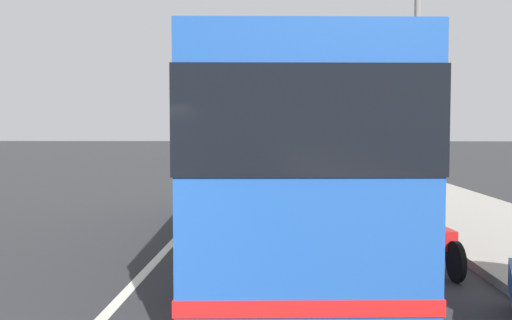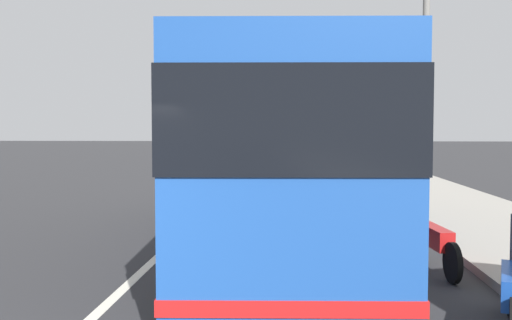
{
  "view_description": "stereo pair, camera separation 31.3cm",
  "coord_description": "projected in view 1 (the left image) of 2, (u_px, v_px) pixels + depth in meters",
  "views": [
    {
      "loc": [
        -3.2,
        -2.08,
        2.25
      ],
      "look_at": [
        7.73,
        -1.67,
        1.67
      ],
      "focal_mm": 39.98,
      "sensor_mm": 36.0,
      "label": 1
    },
    {
      "loc": [
        -3.18,
        -2.4,
        2.25
      ],
      "look_at": [
        7.73,
        -1.67,
        1.67
      ],
      "focal_mm": 39.98,
      "sensor_mm": 36.0,
      "label": 2
    }
  ],
  "objects": [
    {
      "name": "car_side_street",
      "position": [
        284.0,
        152.0,
        39.39
      ],
      "size": [
        4.66,
        1.95,
        1.58
      ],
      "rotation": [
        0.0,
        0.0,
        0.02
      ],
      "color": "gray",
      "rests_on": "ground"
    },
    {
      "name": "sidewalk_curb",
      "position": [
        491.0,
        225.0,
        13.1
      ],
      "size": [
        110.0,
        3.6,
        0.14
      ],
      "primitive_type": "cube",
      "color": "#9E998E",
      "rests_on": "ground"
    },
    {
      "name": "utility_pole",
      "position": [
        417.0,
        78.0,
        19.14
      ],
      "size": [
        0.23,
        0.23,
        7.96
      ],
      "primitive_type": "cylinder",
      "color": "slate",
      "rests_on": "ground"
    },
    {
      "name": "car_oncoming",
      "position": [
        213.0,
        151.0,
        40.72
      ],
      "size": [
        4.38,
        2.04,
        1.5
      ],
      "rotation": [
        0.0,
        0.0,
        3.21
      ],
      "color": "navy",
      "rests_on": "ground"
    },
    {
      "name": "coach_bus",
      "position": [
        277.0,
        149.0,
        10.86
      ],
      "size": [
        11.55,
        3.13,
        3.27
      ],
      "rotation": [
        0.0,
        0.0,
        0.05
      ],
      "color": "#1E4C9E",
      "rests_on": "ground"
    },
    {
      "name": "motorcycle_angled",
      "position": [
        435.0,
        240.0,
        9.21
      ],
      "size": [
        2.2,
        0.37,
        1.25
      ],
      "rotation": [
        0.0,
        0.0,
        0.11
      ],
      "color": "black",
      "rests_on": "ground"
    },
    {
      "name": "lane_divider_line",
      "position": [
        189.0,
        225.0,
        13.37
      ],
      "size": [
        110.0,
        0.16,
        0.01
      ],
      "primitive_type": "cube",
      "color": "silver",
      "rests_on": "ground"
    }
  ]
}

